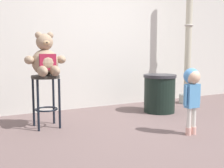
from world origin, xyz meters
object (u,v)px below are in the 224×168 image
at_px(bar_stool_with_teddy, 46,90).
at_px(teddy_bear, 46,60).
at_px(trash_bin, 159,93).
at_px(child_walking, 192,87).
at_px(lamppost, 188,51).

height_order(bar_stool_with_teddy, teddy_bear, teddy_bear).
height_order(bar_stool_with_teddy, trash_bin, bar_stool_with_teddy).
height_order(teddy_bear, trash_bin, teddy_bear).
bearing_deg(teddy_bear, child_walking, -37.27).
distance_m(teddy_bear, trash_bin, 2.09).
relative_size(bar_stool_with_teddy, lamppost, 0.27).
bearing_deg(trash_bin, child_walking, -110.11).
xyz_separation_m(teddy_bear, lamppost, (3.00, 0.48, 0.11)).
distance_m(teddy_bear, child_walking, 1.96).
relative_size(bar_stool_with_teddy, trash_bin, 1.11).
distance_m(bar_stool_with_teddy, lamppost, 3.08).
relative_size(child_walking, lamppost, 0.31).
bearing_deg(child_walking, lamppost, 173.31).
bearing_deg(bar_stool_with_teddy, lamppost, 8.54).
relative_size(teddy_bear, trash_bin, 0.90).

